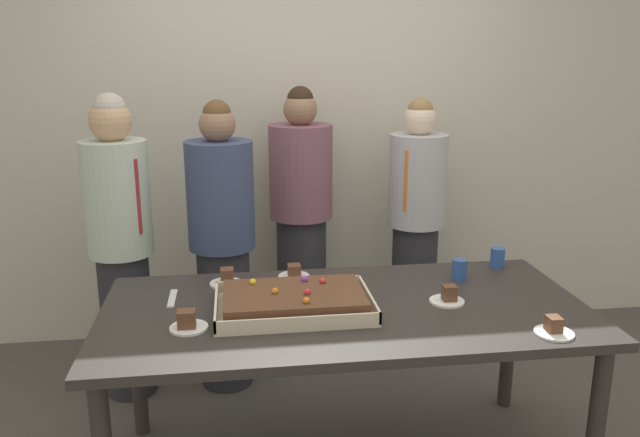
{
  "coord_description": "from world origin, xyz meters",
  "views": [
    {
      "loc": [
        -0.45,
        -2.45,
        1.84
      ],
      "look_at": [
        -0.09,
        0.15,
        1.14
      ],
      "focal_mm": 35.5,
      "sensor_mm": 36.0,
      "label": 1
    }
  ],
  "objects_px": {
    "drink_cup_nearest": "(498,258)",
    "plated_slice_center_front": "(294,273)",
    "person_far_right_suit": "(301,221)",
    "plated_slice_far_right": "(554,329)",
    "party_table": "(345,324)",
    "plated_slice_near_left": "(227,279)",
    "sheet_cake": "(294,301)",
    "plated_slice_near_right": "(188,323)",
    "person_serving_front": "(222,245)",
    "cake_server_utensil": "(172,298)",
    "plated_slice_far_left": "(448,297)",
    "person_green_shirt_behind": "(416,225)",
    "person_striped_tie_right": "(121,244)",
    "drink_cup_middle": "(459,269)"
  },
  "relations": [
    {
      "from": "drink_cup_nearest",
      "to": "plated_slice_center_front",
      "type": "bearing_deg",
      "value": -179.45
    },
    {
      "from": "person_far_right_suit",
      "to": "plated_slice_far_right",
      "type": "bearing_deg",
      "value": 34.4
    },
    {
      "from": "party_table",
      "to": "plated_slice_near_left",
      "type": "height_order",
      "value": "plated_slice_near_left"
    },
    {
      "from": "sheet_cake",
      "to": "plated_slice_near_right",
      "type": "bearing_deg",
      "value": -163.14
    },
    {
      "from": "sheet_cake",
      "to": "plated_slice_center_front",
      "type": "relative_size",
      "value": 4.33
    },
    {
      "from": "party_table",
      "to": "plated_slice_center_front",
      "type": "bearing_deg",
      "value": 115.51
    },
    {
      "from": "person_serving_front",
      "to": "person_far_right_suit",
      "type": "xyz_separation_m",
      "value": [
        0.47,
        0.36,
        0.02
      ]
    },
    {
      "from": "party_table",
      "to": "cake_server_utensil",
      "type": "xyz_separation_m",
      "value": [
        -0.73,
        0.18,
        0.09
      ]
    },
    {
      "from": "plated_slice_near_right",
      "to": "plated_slice_far_left",
      "type": "distance_m",
      "value": 1.1
    },
    {
      "from": "person_serving_front",
      "to": "plated_slice_far_right",
      "type": "bearing_deg",
      "value": 26.51
    },
    {
      "from": "drink_cup_nearest",
      "to": "person_serving_front",
      "type": "height_order",
      "value": "person_serving_front"
    },
    {
      "from": "plated_slice_near_left",
      "to": "plated_slice_near_right",
      "type": "relative_size",
      "value": 1.0
    },
    {
      "from": "party_table",
      "to": "sheet_cake",
      "type": "height_order",
      "value": "sheet_cake"
    },
    {
      "from": "plated_slice_near_right",
      "to": "person_green_shirt_behind",
      "type": "height_order",
      "value": "person_green_shirt_behind"
    },
    {
      "from": "person_serving_front",
      "to": "person_green_shirt_behind",
      "type": "xyz_separation_m",
      "value": [
        1.17,
        0.3,
        -0.01
      ]
    },
    {
      "from": "plated_slice_near_right",
      "to": "person_far_right_suit",
      "type": "distance_m",
      "value": 1.48
    },
    {
      "from": "plated_slice_far_left",
      "to": "plated_slice_far_right",
      "type": "bearing_deg",
      "value": -50.14
    },
    {
      "from": "plated_slice_far_right",
      "to": "person_striped_tie_right",
      "type": "xyz_separation_m",
      "value": [
        -1.79,
        1.2,
        0.05
      ]
    },
    {
      "from": "plated_slice_far_right",
      "to": "person_striped_tie_right",
      "type": "bearing_deg",
      "value": 146.23
    },
    {
      "from": "drink_cup_nearest",
      "to": "plated_slice_far_left",
      "type": "bearing_deg",
      "value": -134.13
    },
    {
      "from": "party_table",
      "to": "plated_slice_near_right",
      "type": "xyz_separation_m",
      "value": [
        -0.65,
        -0.14,
        0.11
      ]
    },
    {
      "from": "plated_slice_near_left",
      "to": "cake_server_utensil",
      "type": "relative_size",
      "value": 0.75
    },
    {
      "from": "sheet_cake",
      "to": "drink_cup_nearest",
      "type": "xyz_separation_m",
      "value": [
        1.06,
        0.4,
        0.01
      ]
    },
    {
      "from": "drink_cup_middle",
      "to": "person_far_right_suit",
      "type": "bearing_deg",
      "value": 123.85
    },
    {
      "from": "sheet_cake",
      "to": "plated_slice_center_front",
      "type": "distance_m",
      "value": 0.39
    },
    {
      "from": "sheet_cake",
      "to": "person_serving_front",
      "type": "height_order",
      "value": "person_serving_front"
    },
    {
      "from": "plated_slice_near_left",
      "to": "drink_cup_middle",
      "type": "bearing_deg",
      "value": -4.53
    },
    {
      "from": "plated_slice_near_right",
      "to": "person_serving_front",
      "type": "relative_size",
      "value": 0.09
    },
    {
      "from": "plated_slice_center_front",
      "to": "person_far_right_suit",
      "type": "relative_size",
      "value": 0.09
    },
    {
      "from": "sheet_cake",
      "to": "person_striped_tie_right",
      "type": "height_order",
      "value": "person_striped_tie_right"
    },
    {
      "from": "party_table",
      "to": "sheet_cake",
      "type": "distance_m",
      "value": 0.25
    },
    {
      "from": "party_table",
      "to": "person_serving_front",
      "type": "xyz_separation_m",
      "value": [
        -0.53,
        0.86,
        0.11
      ]
    },
    {
      "from": "drink_cup_middle",
      "to": "person_far_right_suit",
      "type": "relative_size",
      "value": 0.06
    },
    {
      "from": "plated_slice_near_right",
      "to": "plated_slice_far_right",
      "type": "bearing_deg",
      "value": -9.55
    },
    {
      "from": "plated_slice_center_front",
      "to": "person_serving_front",
      "type": "xyz_separation_m",
      "value": [
        -0.34,
        0.47,
        0.01
      ]
    },
    {
      "from": "cake_server_utensil",
      "to": "person_striped_tie_right",
      "type": "height_order",
      "value": "person_striped_tie_right"
    },
    {
      "from": "plated_slice_near_left",
      "to": "plated_slice_near_right",
      "type": "xyz_separation_m",
      "value": [
        -0.15,
        -0.47,
        0.0
      ]
    },
    {
      "from": "plated_slice_far_right",
      "to": "person_striped_tie_right",
      "type": "distance_m",
      "value": 2.16
    },
    {
      "from": "plated_slice_near_left",
      "to": "person_striped_tie_right",
      "type": "bearing_deg",
      "value": 138.22
    },
    {
      "from": "person_far_right_suit",
      "to": "person_green_shirt_behind",
      "type": "bearing_deg",
      "value": 92.76
    },
    {
      "from": "drink_cup_nearest",
      "to": "cake_server_utensil",
      "type": "relative_size",
      "value": 0.5
    },
    {
      "from": "party_table",
      "to": "sheet_cake",
      "type": "bearing_deg",
      "value": -177.56
    },
    {
      "from": "plated_slice_far_left",
      "to": "person_green_shirt_behind",
      "type": "height_order",
      "value": "person_green_shirt_behind"
    },
    {
      "from": "plated_slice_far_right",
      "to": "person_far_right_suit",
      "type": "bearing_deg",
      "value": 116.78
    },
    {
      "from": "plated_slice_near_left",
      "to": "drink_cup_middle",
      "type": "xyz_separation_m",
      "value": [
        1.09,
        -0.09,
        0.03
      ]
    },
    {
      "from": "person_green_shirt_behind",
      "to": "person_striped_tie_right",
      "type": "distance_m",
      "value": 1.72
    },
    {
      "from": "party_table",
      "to": "plated_slice_far_left",
      "type": "distance_m",
      "value": 0.46
    },
    {
      "from": "plated_slice_near_left",
      "to": "person_serving_front",
      "type": "distance_m",
      "value": 0.52
    },
    {
      "from": "plated_slice_far_left",
      "to": "plated_slice_center_front",
      "type": "relative_size",
      "value": 1.0
    },
    {
      "from": "sheet_cake",
      "to": "plated_slice_far_right",
      "type": "bearing_deg",
      "value": -20.65
    }
  ]
}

